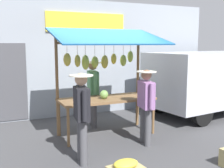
# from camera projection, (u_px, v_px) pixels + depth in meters

# --- Properties ---
(ground_plane) EXTENTS (40.00, 40.00, 0.00)m
(ground_plane) POSITION_uv_depth(u_px,v_px,m) (107.00, 134.00, 6.63)
(ground_plane) COLOR #424244
(street_backdrop) EXTENTS (9.00, 0.30, 3.40)m
(street_backdrop) POSITION_uv_depth(u_px,v_px,m) (76.00, 58.00, 8.34)
(street_backdrop) COLOR #8C939E
(street_backdrop) RESTS_ON ground
(market_stall) EXTENTS (2.50, 1.46, 2.50)m
(market_stall) POSITION_uv_depth(u_px,v_px,m) (106.00, 69.00, 6.46)
(market_stall) COLOR brown
(market_stall) RESTS_ON ground
(vendor_with_sunhat) EXTENTS (0.44, 0.71, 1.71)m
(vendor_with_sunhat) POSITION_uv_depth(u_px,v_px,m) (93.00, 88.00, 7.14)
(vendor_with_sunhat) COLOR #4C4C51
(vendor_with_sunhat) RESTS_ON ground
(shopper_with_ponytail) EXTENTS (0.41, 0.68, 1.60)m
(shopper_with_ponytail) POSITION_uv_depth(u_px,v_px,m) (146.00, 101.00, 5.88)
(shopper_with_ponytail) COLOR #4C4C51
(shopper_with_ponytail) RESTS_ON ground
(shopper_in_grey_tee) EXTENTS (0.42, 0.69, 1.63)m
(shopper_in_grey_tee) POSITION_uv_depth(u_px,v_px,m) (82.00, 111.00, 4.93)
(shopper_in_grey_tee) COLOR #4C4C51
(shopper_in_grey_tee) RESTS_ON ground
(parked_van) EXTENTS (4.59, 2.37, 1.88)m
(parked_van) POSITION_uv_depth(u_px,v_px,m) (212.00, 77.00, 8.56)
(parked_van) COLOR silver
(parked_van) RESTS_ON ground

